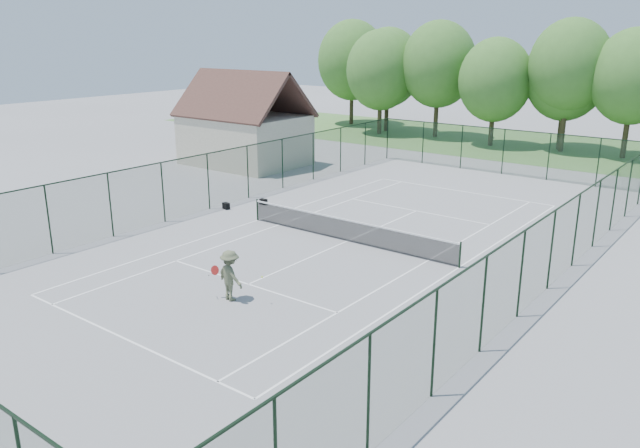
{
  "coord_description": "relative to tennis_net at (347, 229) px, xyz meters",
  "views": [
    {
      "loc": [
        15.31,
        -21.93,
        8.94
      ],
      "look_at": [
        0.0,
        -2.0,
        1.3
      ],
      "focal_mm": 35.0,
      "sensor_mm": 36.0,
      "label": 1
    }
  ],
  "objects": [
    {
      "name": "tennis_net",
      "position": [
        0.0,
        0.0,
        0.0
      ],
      "size": [
        11.08,
        0.08,
        1.1
      ],
      "color": "black",
      "rests_on": "ground"
    },
    {
      "name": "tennis_player",
      "position": [
        0.5,
        -7.79,
        0.34
      ],
      "size": [
        2.03,
        0.95,
        1.83
      ],
      "color": "#555B3F",
      "rests_on": "ground"
    },
    {
      "name": "sports_bag_b",
      "position": [
        -7.34,
        2.44,
        -0.42
      ],
      "size": [
        0.42,
        0.29,
        0.31
      ],
      "primitive_type": "cube",
      "rotation": [
        0.0,
        0.0,
        0.13
      ],
      "color": "black",
      "rests_on": "ground"
    },
    {
      "name": "tree_line_far",
      "position": [
        0.0,
        30.0,
        5.42
      ],
      "size": [
        39.4,
        6.4,
        9.7
      ],
      "color": "#403421",
      "rests_on": "ground"
    },
    {
      "name": "sports_bag_a",
      "position": [
        -8.29,
        0.53,
        -0.41
      ],
      "size": [
        0.48,
        0.36,
        0.34
      ],
      "primitive_type": "cube",
      "rotation": [
        0.0,
        0.0,
        -0.28
      ],
      "color": "black",
      "rests_on": "ground"
    },
    {
      "name": "utility_building",
      "position": [
        -16.0,
        10.0,
        2.54
      ],
      "size": [
        8.6,
        6.27,
        6.63
      ],
      "color": "beige",
      "rests_on": "ground"
    },
    {
      "name": "fence_enclosure",
      "position": [
        0.0,
        0.0,
        0.98
      ],
      "size": [
        18.05,
        36.05,
        3.02
      ],
      "color": "#1E3E28",
      "rests_on": "ground"
    },
    {
      "name": "ground",
      "position": [
        0.0,
        0.0,
        -0.58
      ],
      "size": [
        140.0,
        140.0,
        0.0
      ],
      "primitive_type": "plane",
      "color": "gray",
      "rests_on": "ground"
    },
    {
      "name": "court_lines",
      "position": [
        0.0,
        0.0,
        -0.57
      ],
      "size": [
        11.05,
        23.85,
        0.01
      ],
      "color": "white",
      "rests_on": "ground"
    },
    {
      "name": "grass_far",
      "position": [
        0.0,
        30.0,
        -0.57
      ],
      "size": [
        80.0,
        16.0,
        0.01
      ],
      "primitive_type": "cube",
      "color": "#51803C",
      "rests_on": "ground"
    }
  ]
}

